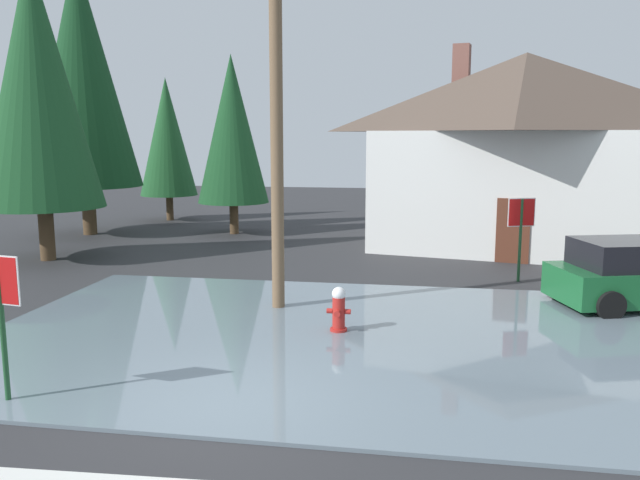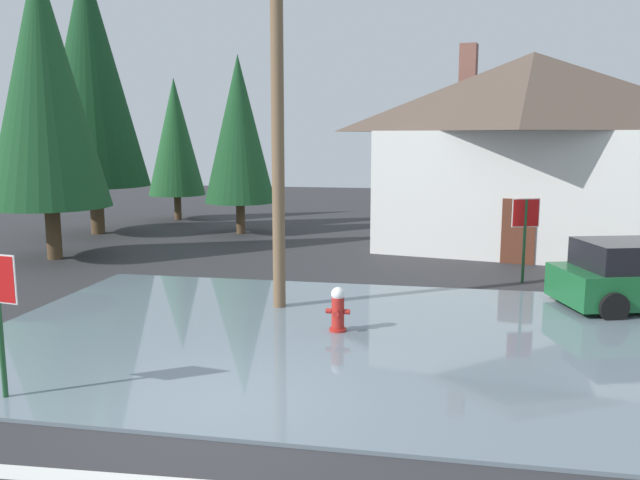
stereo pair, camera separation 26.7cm
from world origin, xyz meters
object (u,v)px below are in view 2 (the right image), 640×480
object	(u,v)px
house	(529,148)
pine_tree_tall_left	(44,84)
pine_tree_short_left	(89,73)
utility_pole	(278,121)
stop_sign_far	(525,223)
pine_tree_far_center	(239,130)
pine_tree_mid_left	(175,137)
fire_hydrant	(338,311)

from	to	relation	value
house	pine_tree_tall_left	distance (m)	15.96
pine_tree_tall_left	pine_tree_short_left	size ratio (longest dim) A/B	0.87
utility_pole	pine_tree_tall_left	bearing A→B (deg)	152.04
stop_sign_far	utility_pole	bearing A→B (deg)	-146.51
stop_sign_far	house	size ratio (longest dim) A/B	0.20
utility_pole	pine_tree_far_center	world-z (taller)	utility_pole
pine_tree_tall_left	pine_tree_far_center	distance (m)	7.69
pine_tree_mid_left	pine_tree_far_center	distance (m)	5.52
pine_tree_tall_left	pine_tree_far_center	size ratio (longest dim) A/B	1.32
pine_tree_tall_left	house	bearing A→B (deg)	18.45
utility_pole	stop_sign_far	world-z (taller)	utility_pole
pine_tree_tall_left	pine_tree_mid_left	distance (m)	10.02
utility_pole	house	distance (m)	11.56
utility_pole	pine_tree_far_center	xyz separation A→B (m)	(-4.35, 10.85, -0.06)
stop_sign_far	house	bearing A→B (deg)	82.66
stop_sign_far	pine_tree_tall_left	bearing A→B (deg)	177.07
house	stop_sign_far	bearing A→B (deg)	-97.34
stop_sign_far	pine_tree_short_left	world-z (taller)	pine_tree_short_left
stop_sign_far	house	xyz separation A→B (m)	(0.74, 5.74, 1.86)
pine_tree_far_center	utility_pole	bearing A→B (deg)	-68.15
utility_pole	house	world-z (taller)	utility_pole
stop_sign_far	house	world-z (taller)	house
house	pine_tree_short_left	xyz separation A→B (m)	(-16.47, 0.21, 2.81)
house	utility_pole	bearing A→B (deg)	-124.20
fire_hydrant	utility_pole	distance (m)	4.35
pine_tree_mid_left	pine_tree_short_left	size ratio (longest dim) A/B	0.61
house	pine_tree_short_left	world-z (taller)	pine_tree_short_left
stop_sign_far	pine_tree_mid_left	world-z (taller)	pine_tree_mid_left
stop_sign_far	pine_tree_short_left	bearing A→B (deg)	159.29
fire_hydrant	pine_tree_tall_left	distance (m)	12.85
utility_pole	house	xyz separation A→B (m)	(6.48, 9.54, -0.72)
stop_sign_far	pine_tree_far_center	world-z (taller)	pine_tree_far_center
pine_tree_short_left	fire_hydrant	bearing A→B (deg)	-44.41
stop_sign_far	pine_tree_far_center	size ratio (longest dim) A/B	0.32
house	pine_tree_mid_left	bearing A→B (deg)	162.03
fire_hydrant	utility_pole	world-z (taller)	utility_pole
pine_tree_tall_left	pine_tree_mid_left	bearing A→B (deg)	90.05
fire_hydrant	pine_tree_short_left	world-z (taller)	pine_tree_short_left
fire_hydrant	house	distance (m)	12.53
house	pine_tree_mid_left	xyz separation A→B (m)	(-15.03, 4.88, 0.36)
pine_tree_mid_left	pine_tree_short_left	bearing A→B (deg)	-107.12
fire_hydrant	pine_tree_far_center	distance (m)	14.27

